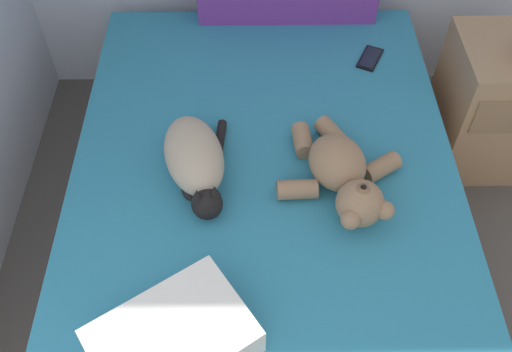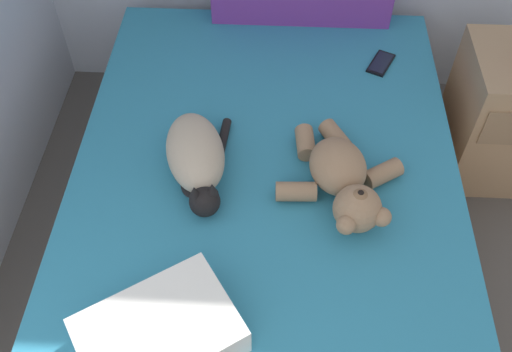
# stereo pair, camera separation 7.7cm
# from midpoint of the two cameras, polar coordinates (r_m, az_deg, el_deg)

# --- Properties ---
(bed) EXTENTS (1.37, 1.98, 0.47)m
(bed) POSITION_cam_midpoint_polar(r_m,az_deg,el_deg) (2.10, 1.89, -4.36)
(bed) COLOR #9E7A56
(bed) RESTS_ON ground_plane
(cat) EXTENTS (0.27, 0.44, 0.15)m
(cat) POSITION_cam_midpoint_polar(r_m,az_deg,el_deg) (1.88, -4.83, 1.87)
(cat) COLOR tan
(cat) RESTS_ON bed
(teddy_bear) EXTENTS (0.42, 0.51, 0.16)m
(teddy_bear) POSITION_cam_midpoint_polar(r_m,az_deg,el_deg) (1.85, 9.87, -0.34)
(teddy_bear) COLOR #937051
(teddy_bear) RESTS_ON bed
(cell_phone) EXTENTS (0.13, 0.16, 0.01)m
(cell_phone) POSITION_cam_midpoint_polar(r_m,az_deg,el_deg) (2.39, 13.31, 10.92)
(cell_phone) COLOR black
(cell_phone) RESTS_ON bed
(throw_pillow) EXTENTS (0.49, 0.45, 0.11)m
(throw_pillow) POSITION_cam_midpoint_polar(r_m,az_deg,el_deg) (1.57, -8.23, -15.55)
(throw_pillow) COLOR white
(throw_pillow) RESTS_ON bed
(nightstand) EXTENTS (0.42, 0.44, 0.59)m
(nightstand) POSITION_cam_midpoint_polar(r_m,az_deg,el_deg) (2.59, 24.57, 5.53)
(nightstand) COLOR #9E7A56
(nightstand) RESTS_ON ground_plane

